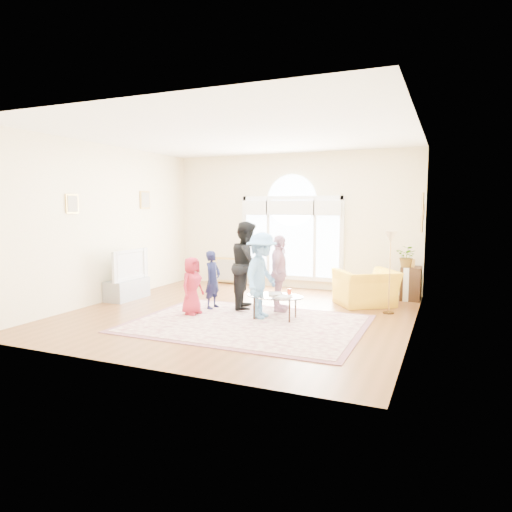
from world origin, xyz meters
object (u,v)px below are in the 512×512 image
at_px(tv_console, 127,289).
at_px(coffee_table, 275,297).
at_px(television, 127,265).
at_px(armchair, 366,288).
at_px(area_rug, 247,323).

height_order(tv_console, coffee_table, coffee_table).
xyz_separation_m(television, armchair, (4.75, 1.33, -0.38)).
height_order(area_rug, armchair, armchair).
height_order(television, armchair, television).
relative_size(tv_console, armchair, 0.92).
bearing_deg(armchair, tv_console, -19.94).
distance_m(area_rug, television, 3.38).
bearing_deg(coffee_table, tv_console, 171.58).
height_order(tv_console, television, television).
xyz_separation_m(tv_console, coffee_table, (3.50, -0.42, 0.19)).
distance_m(tv_console, armchair, 4.94).
relative_size(area_rug, armchair, 3.30).
relative_size(television, armchair, 1.01).
height_order(area_rug, tv_console, tv_console).
bearing_deg(television, armchair, 15.66).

